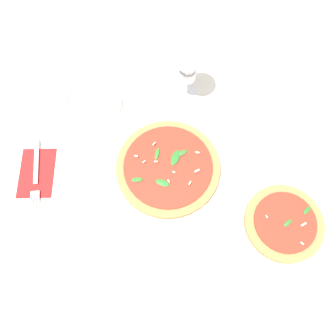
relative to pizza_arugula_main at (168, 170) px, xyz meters
name	(u,v)px	position (x,y,z in m)	size (l,w,h in m)	color
ground_plane	(172,170)	(0.00, 0.01, -0.02)	(6.00, 6.00, 0.00)	silver
pizza_arugula_main	(168,170)	(0.00, 0.00, 0.00)	(0.31, 0.31, 0.05)	silver
pizza_personal_side	(283,223)	(0.16, 0.30, 0.00)	(0.22, 0.22, 0.05)	silver
wine_glass	(188,69)	(-0.26, 0.06, 0.10)	(0.09, 0.09, 0.17)	white
napkin	(37,172)	(-0.01, -0.37, -0.01)	(0.15, 0.10, 0.01)	#B21E1E
fork	(36,174)	(0.00, -0.37, -0.01)	(0.22, 0.04, 0.00)	silver
side_plate_white	(93,103)	(-0.23, -0.23, -0.01)	(0.18, 0.18, 0.02)	silver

